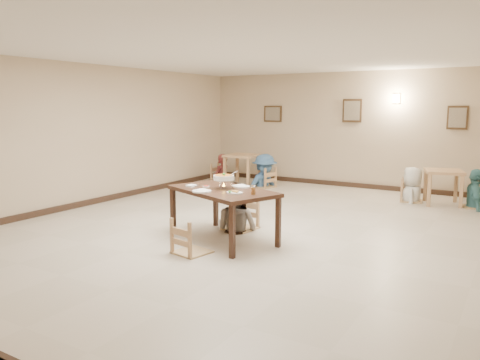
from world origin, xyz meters
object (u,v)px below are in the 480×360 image
Objects in this scene: bg_chair_rl at (413,180)px; bg_diner_a at (221,154)px; main_diner at (237,182)px; bg_diner_d at (477,169)px; main_table at (223,194)px; bg_chair_lr at (265,168)px; bg_table_right at (444,176)px; curry_warmer at (224,178)px; drink_glass at (253,190)px; chair_near at (191,220)px; bg_table_left at (243,160)px; bg_diner_b at (265,154)px; bg_chair_ll at (221,165)px; bg_chair_rr at (476,184)px; bg_diner_c at (413,167)px; chair_far at (240,199)px.

bg_diner_a is (-5.13, 0.04, 0.31)m from bg_chair_rl.
bg_diner_d is at bearing -122.17° from main_diner.
bg_diner_d is (3.19, 4.78, 0.08)m from main_table.
bg_table_right is at bearing 106.99° from bg_chair_lr.
curry_warmer is 2.63× the size of drink_glass.
bg_table_right is 0.57× the size of bg_diner_d.
main_diner reaches higher than bg_diner_a.
bg_diner_a is at bearing -49.67° from chair_near.
main_diner is 1.09m from drink_glass.
drink_glass is 0.16× the size of bg_table_left.
main_table is 5.76m from bg_diner_a.
bg_diner_b reaches higher than main_diner.
bg_table_left is 0.74m from bg_chair_ll.
bg_chair_ll is at bearing -77.87° from bg_chair_lr.
bg_chair_rr is at bearing 94.39° from bg_diner_a.
drink_glass is at bearing -57.52° from bg_table_left.
bg_diner_b is (0.71, -0.07, 0.19)m from bg_table_left.
bg_chair_ll is at bearing 179.88° from bg_table_right.
main_diner is at bearing -147.27° from bg_chair_ll.
main_table is at bearing 38.22° from bg_diner_a.
bg_chair_ll is 6.39m from bg_chair_rr.
bg_chair_rr is at bearing 77.10° from main_table.
bg_diner_c is 0.95× the size of bg_diner_d.
bg_chair_lr is (-1.65, 4.07, -0.33)m from main_diner.
bg_diner_d is at bearing 77.10° from main_table.
bg_table_right is 0.94× the size of bg_chair_rr.
chair_far is at bearing -123.49° from bg_table_right.
curry_warmer reaches higher than bg_chair_rl.
bg_diner_c is at bearing 93.96° from bg_diner_a.
bg_table_left is (-2.47, 4.70, -0.31)m from curry_warmer.
curry_warmer is at bearing 106.97° from main_diner.
bg_chair_lr is 1.03× the size of bg_chair_rl.
bg_chair_rr is at bearing 81.97° from bg_diner_c.
bg_chair_rr reaches higher than bg_table_left.
bg_diner_c reaches higher than bg_table_left.
curry_warmer reaches higher than bg_chair_rr.
bg_chair_ll is (-5.76, 0.01, -0.12)m from bg_table_right.
chair_near is 6.14m from bg_table_right.
bg_chair_rr is 4.98m from bg_diner_b.
bg_table_left is at bearing 74.31° from bg_diner_d.
chair_far is at bearing -138.72° from bg_diner_b.
bg_chair_ll reaches higher than bg_table_left.
bg_diner_d is at bearing 0.22° from bg_table_left.
bg_chair_rl is (2.05, 4.12, -0.35)m from main_diner.
bg_chair_lr reaches higher than main_table.
chair_far reaches higher than chair_near.
main_diner is 4.60m from bg_diner_c.
bg_chair_ll reaches higher than main_table.
chair_near is at bearing -66.00° from bg_table_left.
bg_chair_rr is 0.61× the size of bg_diner_d.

